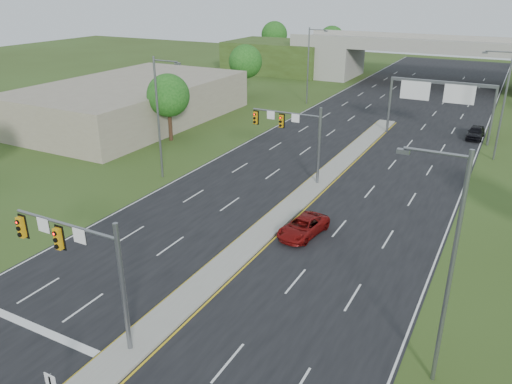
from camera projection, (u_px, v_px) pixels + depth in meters
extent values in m
plane|color=#334418|center=(131.00, 351.00, 24.58)|extent=(240.00, 240.00, 0.00)
cube|color=black|center=(352.00, 153.00, 53.11)|extent=(24.00, 160.00, 0.02)
cube|color=gray|center=(309.00, 191.00, 43.29)|extent=(2.00, 54.00, 0.16)
cube|color=gold|center=(296.00, 189.00, 43.82)|extent=(0.12, 54.00, 0.01)
cube|color=gold|center=(321.00, 194.00, 42.82)|extent=(0.12, 54.00, 0.01)
cube|color=silver|center=(254.00, 138.00, 58.20)|extent=(0.12, 160.00, 0.01)
cube|color=silver|center=(470.00, 171.00, 48.00)|extent=(0.12, 160.00, 0.01)
cube|color=silver|center=(24.00, 323.00, 26.56)|extent=(10.50, 0.50, 0.01)
cylinder|color=slate|center=(123.00, 291.00, 23.23)|extent=(0.24, 0.24, 7.00)
cylinder|color=slate|center=(65.00, 224.00, 23.59)|extent=(6.50, 0.16, 0.16)
cube|color=orange|center=(58.00, 239.00, 23.82)|extent=(0.35, 0.25, 1.10)
cube|color=orange|center=(21.00, 227.00, 24.94)|extent=(0.35, 0.25, 1.10)
cube|color=black|center=(60.00, 238.00, 23.93)|extent=(0.55, 0.04, 1.30)
cube|color=black|center=(24.00, 226.00, 25.06)|extent=(0.55, 0.04, 1.30)
sphere|color=#FF0C05|center=(55.00, 233.00, 23.58)|extent=(0.20, 0.20, 0.20)
sphere|color=#FF0C05|center=(18.00, 222.00, 24.70)|extent=(0.20, 0.20, 0.20)
cube|color=white|center=(43.00, 225.00, 24.26)|extent=(0.75, 0.04, 0.75)
cube|color=white|center=(79.00, 236.00, 23.22)|extent=(0.75, 0.04, 0.75)
cylinder|color=slate|center=(319.00, 147.00, 43.61)|extent=(0.24, 0.24, 7.00)
cylinder|color=slate|center=(286.00, 113.00, 43.97)|extent=(6.50, 0.16, 0.16)
cube|color=orange|center=(281.00, 121.00, 44.20)|extent=(0.35, 0.25, 1.10)
cube|color=orange|center=(255.00, 118.00, 45.32)|extent=(0.35, 0.25, 1.10)
cube|color=black|center=(282.00, 121.00, 44.31)|extent=(0.55, 0.04, 1.30)
cube|color=black|center=(256.00, 117.00, 45.43)|extent=(0.55, 0.04, 1.30)
sphere|color=#FF0C05|center=(281.00, 118.00, 43.96)|extent=(0.20, 0.20, 0.20)
sphere|color=#FF0C05|center=(255.00, 114.00, 45.08)|extent=(0.20, 0.20, 0.20)
cube|color=white|center=(271.00, 115.00, 44.64)|extent=(0.75, 0.04, 0.75)
cube|color=white|center=(295.00, 118.00, 43.60)|extent=(0.75, 0.04, 0.75)
cube|color=white|center=(50.00, 381.00, 20.14)|extent=(0.60, 0.04, 0.60)
cube|color=black|center=(50.00, 381.00, 20.11)|extent=(0.10, 0.02, 0.45)
cylinder|color=slate|center=(389.00, 105.00, 59.47)|extent=(0.28, 0.28, 6.60)
cylinder|color=slate|center=(492.00, 116.00, 54.59)|extent=(0.28, 0.28, 6.60)
cube|color=slate|center=(443.00, 82.00, 55.80)|extent=(11.50, 0.35, 0.35)
cube|color=#0D5D1C|center=(415.00, 90.00, 57.29)|extent=(3.20, 0.08, 2.00)
cube|color=#0D5D1C|center=(459.00, 94.00, 55.21)|extent=(3.20, 0.08, 2.00)
cube|color=silver|center=(415.00, 90.00, 57.25)|extent=(3.30, 0.03, 2.10)
cube|color=silver|center=(459.00, 94.00, 55.17)|extent=(3.30, 0.03, 2.10)
cube|color=gray|center=(340.00, 61.00, 95.98)|extent=(6.00, 12.00, 6.00)
cube|color=#334418|center=(279.00, 57.00, 101.59)|extent=(20.00, 14.00, 6.00)
cube|color=gray|center=(434.00, 46.00, 87.25)|extent=(50.00, 12.00, 1.20)
cube|color=gray|center=(429.00, 43.00, 82.11)|extent=(50.00, 0.40, 0.90)
cube|color=gray|center=(441.00, 37.00, 91.57)|extent=(50.00, 0.40, 0.90)
cylinder|color=slate|center=(158.00, 119.00, 44.59)|extent=(0.20, 0.20, 11.00)
cylinder|color=slate|center=(165.00, 61.00, 42.05)|extent=(2.50, 0.12, 0.12)
cube|color=slate|center=(178.00, 64.00, 41.56)|extent=(0.50, 0.25, 0.18)
cylinder|color=slate|center=(308.00, 66.00, 73.12)|extent=(0.20, 0.20, 11.00)
cylinder|color=slate|center=(318.00, 30.00, 70.58)|extent=(2.50, 0.12, 0.12)
cube|color=slate|center=(326.00, 31.00, 70.09)|extent=(0.50, 0.25, 0.18)
cylinder|color=slate|center=(450.00, 276.00, 20.70)|extent=(0.20, 0.20, 11.00)
cylinder|color=slate|center=(436.00, 152.00, 19.24)|extent=(2.50, 0.12, 0.12)
cube|color=slate|center=(403.00, 151.00, 19.83)|extent=(0.50, 0.25, 0.18)
cylinder|color=slate|center=(503.00, 107.00, 49.23)|extent=(0.20, 0.20, 11.00)
cylinder|color=slate|center=(499.00, 52.00, 47.77)|extent=(2.50, 0.12, 0.12)
cube|color=slate|center=(485.00, 52.00, 48.36)|extent=(0.50, 0.25, 0.18)
cylinder|color=#382316|center=(170.00, 123.00, 56.90)|extent=(0.44, 0.44, 4.00)
sphere|color=#174A13|center=(168.00, 95.00, 55.67)|extent=(4.80, 4.80, 4.80)
cylinder|color=#382316|center=(246.00, 83.00, 78.96)|extent=(0.44, 0.44, 4.25)
sphere|color=#174A13|center=(245.00, 61.00, 77.65)|extent=(5.20, 5.20, 5.20)
cylinder|color=#382316|center=(274.00, 51.00, 116.75)|extent=(0.44, 0.44, 4.50)
sphere|color=#174A13|center=(274.00, 35.00, 115.36)|extent=(6.00, 6.00, 6.00)
cylinder|color=#382316|center=(331.00, 55.00, 110.75)|extent=(0.44, 0.44, 4.25)
sphere|color=#174A13|center=(332.00, 39.00, 109.44)|extent=(5.60, 5.60, 5.60)
cube|color=gray|center=(131.00, 102.00, 65.11)|extent=(18.00, 30.00, 5.00)
imported|color=maroon|center=(303.00, 227.00, 35.63)|extent=(2.79, 4.92, 1.30)
imported|color=black|center=(476.00, 132.00, 57.96)|extent=(1.85, 4.37, 1.47)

